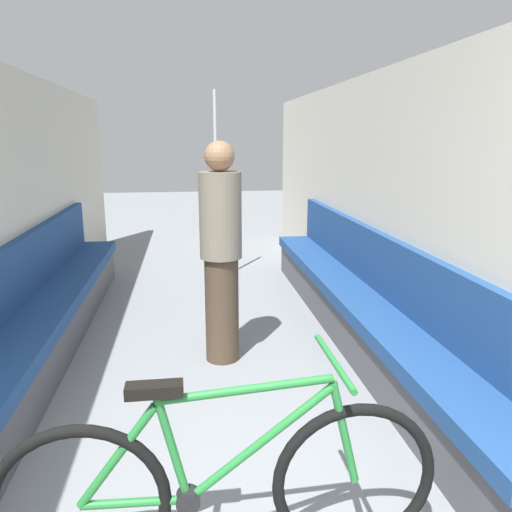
{
  "coord_description": "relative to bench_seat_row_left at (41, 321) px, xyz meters",
  "views": [
    {
      "loc": [
        -0.12,
        -0.53,
        1.62
      ],
      "look_at": [
        0.27,
        2.34,
        0.93
      ],
      "focal_mm": 35.0,
      "sensor_mm": 36.0,
      "label": 1
    }
  ],
  "objects": [
    {
      "name": "wall_right",
      "position": [
        2.67,
        -0.23,
        0.78
      ],
      "size": [
        0.1,
        9.0,
        2.14
      ],
      "primitive_type": "cube",
      "color": "beige",
      "rests_on": "ground"
    },
    {
      "name": "bench_seat_row_left",
      "position": [
        0.0,
        0.0,
        0.0
      ],
      "size": [
        0.42,
        4.55,
        0.89
      ],
      "color": "#4C4C51",
      "rests_on": "ground"
    },
    {
      "name": "bench_seat_row_right",
      "position": [
        2.44,
        0.0,
        0.0
      ],
      "size": [
        0.42,
        4.55,
        0.89
      ],
      "color": "#4C4C51",
      "rests_on": "ground"
    },
    {
      "name": "bicycle",
      "position": [
        1.19,
        -2.04,
        0.05
      ],
      "size": [
        1.68,
        0.46,
        0.84
      ],
      "rotation": [
        0.0,
        0.0,
        -0.08
      ],
      "color": "black",
      "rests_on": "ground"
    },
    {
      "name": "grab_pole_near",
      "position": [
        1.42,
        1.96,
        0.74
      ],
      "size": [
        0.08,
        0.08,
        2.12
      ],
      "color": "gray",
      "rests_on": "ground"
    },
    {
      "name": "passenger_standing",
      "position": [
        1.32,
        -0.18,
        0.53
      ],
      "size": [
        0.3,
        0.3,
        1.6
      ],
      "rotation": [
        0.0,
        0.0,
        -1.28
      ],
      "color": "#473828",
      "rests_on": "ground"
    }
  ]
}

